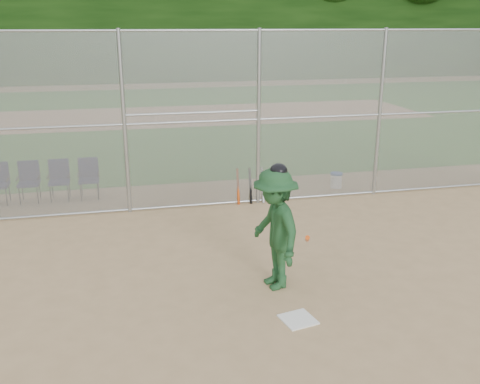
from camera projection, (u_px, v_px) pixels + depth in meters
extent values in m
plane|color=tan|center=(277.00, 312.00, 7.92)|extent=(100.00, 100.00, 0.00)
plane|color=#29631D|center=(166.00, 116.00, 24.66)|extent=(100.00, 100.00, 0.00)
plane|color=tan|center=(166.00, 116.00, 24.66)|extent=(24.00, 24.00, 0.00)
cube|color=gray|center=(215.00, 121.00, 11.97)|extent=(16.00, 0.02, 4.00)
cylinder|color=#9EA3A8|center=(214.00, 30.00, 11.38)|extent=(16.00, 0.05, 0.05)
cube|color=black|center=(141.00, 3.00, 38.81)|extent=(80.00, 5.00, 11.00)
cube|color=white|center=(298.00, 319.00, 7.70)|extent=(0.54, 0.54, 0.02)
imported|color=#1D4A26|center=(275.00, 229.00, 8.43)|extent=(0.92, 1.37, 1.97)
ellipsoid|color=black|center=(276.00, 171.00, 8.14)|extent=(0.27, 0.30, 0.23)
cylinder|color=#E95215|center=(307.00, 239.00, 8.15)|extent=(0.34, 0.77, 0.41)
cylinder|color=white|center=(336.00, 181.00, 13.89)|extent=(0.29, 0.29, 0.35)
cylinder|color=#264DA4|center=(337.00, 174.00, 13.83)|extent=(0.31, 0.31, 0.05)
cylinder|color=#D84C14|center=(238.00, 186.00, 12.58)|extent=(0.06, 0.23, 0.84)
cylinder|color=black|center=(250.00, 186.00, 12.65)|extent=(0.06, 0.26, 0.84)
cylinder|color=#B2B2B7|center=(263.00, 185.00, 12.71)|extent=(0.06, 0.29, 0.83)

